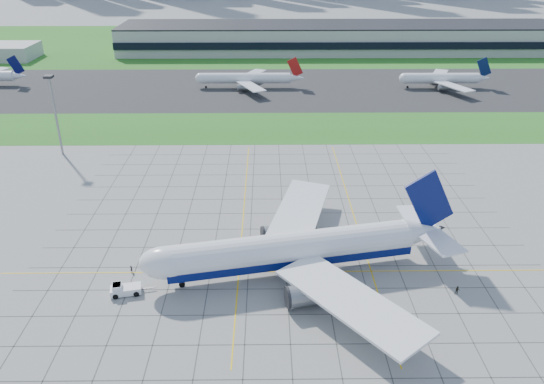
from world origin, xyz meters
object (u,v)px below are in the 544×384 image
object	(u,v)px
distant_jet_1	(246,78)
pushback_tug	(124,289)
airliner	(293,250)
distant_jet_2	(442,78)
crew_near	(131,269)
crew_far	(457,290)
light_mast	(54,106)

from	to	relation	value
distant_jet_1	pushback_tug	bearing A→B (deg)	-97.04
distant_jet_1	airliner	bearing A→B (deg)	-84.41
pushback_tug	distant_jet_2	size ratio (longest dim) A/B	0.21
crew_near	distant_jet_2	xyz separation A→B (m)	(109.23, 146.52, 3.67)
airliner	crew_near	bearing A→B (deg)	167.32
distant_jet_1	distant_jet_2	distance (m)	89.80
crew_far	airliner	bearing A→B (deg)	172.78
airliner	crew_far	size ratio (longest dim) A/B	34.59
crew_near	crew_far	xyz separation A→B (m)	(66.12, -8.33, 0.14)
airliner	distant_jet_1	distance (m)	148.89
crew_near	pushback_tug	bearing A→B (deg)	-151.67
crew_far	distant_jet_2	distance (m)	160.78
distant_jet_1	light_mast	bearing A→B (deg)	-125.14
light_mast	pushback_tug	world-z (taller)	light_mast
light_mast	distant_jet_2	world-z (taller)	light_mast
distant_jet_1	crew_far	bearing A→B (deg)	-73.33
light_mast	airliner	xyz separation A→B (m)	(71.37, -67.41, -10.45)
pushback_tug	crew_far	size ratio (longest dim) A/B	4.62
airliner	pushback_tug	world-z (taller)	airliner
airliner	pushback_tug	distance (m)	34.66
pushback_tug	crew_near	xyz separation A→B (m)	(-0.29, 7.42, -0.26)
pushback_tug	crew_near	size ratio (longest dim) A/B	5.42
pushback_tug	crew_far	world-z (taller)	pushback_tug
pushback_tug	light_mast	bearing A→B (deg)	105.23
airliner	distant_jet_1	xyz separation A→B (m)	(-14.51, 148.18, -1.24)
pushback_tug	distant_jet_2	xyz separation A→B (m)	(108.94, 153.94, 3.41)
crew_far	pushback_tug	bearing A→B (deg)	-174.48
pushback_tug	distant_jet_1	distance (m)	156.23
airliner	distant_jet_1	world-z (taller)	airliner
crew_near	airliner	bearing A→B (deg)	-64.88
airliner	crew_near	world-z (taller)	airliner
distant_jet_1	distant_jet_2	size ratio (longest dim) A/B	1.10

